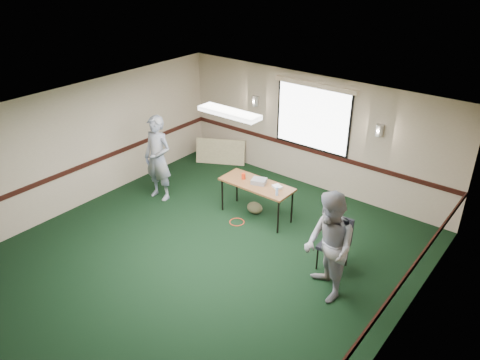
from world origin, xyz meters
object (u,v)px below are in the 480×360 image
Objects in this scene: person_right at (329,247)px; person_left at (158,158)px; folding_table at (257,186)px; projector at (259,181)px; conference_chair at (336,239)px.

person_left is at bearing -147.39° from person_right.
folding_table is at bearing -168.30° from person_right.
projector is 0.30× the size of conference_chair.
person_left reaches higher than folding_table.
folding_table is 5.39× the size of projector.
folding_table is at bearing 11.97° from person_left.
person_left is at bearing 179.00° from projector.
folding_table is 0.84× the size of person_right.
person_right reaches higher than conference_chair.
person_right is (2.38, -1.28, 0.22)m from folding_table.
person_left is (-2.23, -0.68, 0.24)m from folding_table.
conference_chair is 0.50× the size of person_left.
projector is at bearing 12.52° from person_left.
person_left is 4.65m from person_right.
person_right is at bearing -47.84° from projector.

